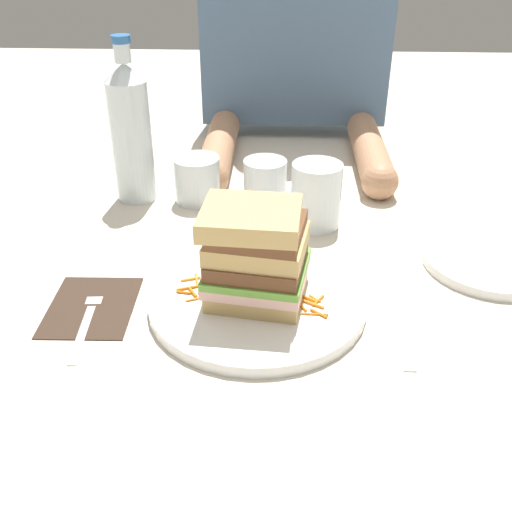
{
  "coord_description": "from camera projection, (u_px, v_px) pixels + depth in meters",
  "views": [
    {
      "loc": [
        0.03,
        -0.61,
        0.43
      ],
      "look_at": [
        -0.0,
        0.03,
        0.06
      ],
      "focal_mm": 41.76,
      "sensor_mm": 36.0,
      "label": 1
    }
  ],
  "objects": [
    {
      "name": "side_plate",
      "position": [
        491.0,
        260.0,
        0.82
      ],
      "size": [
        0.19,
        0.19,
        0.01
      ],
      "primitive_type": "cylinder",
      "color": "white",
      "rests_on": "ground_plane"
    },
    {
      "name": "carrot_shred_3",
      "position": [
        183.0,
        294.0,
        0.73
      ],
      "size": [
        0.02,
        0.01,
        0.0
      ],
      "primitive_type": "cylinder",
      "rotation": [
        0.0,
        1.57,
        6.14
      ],
      "color": "orange",
      "rests_on": "main_plate"
    },
    {
      "name": "carrot_shred_15",
      "position": [
        315.0,
        298.0,
        0.73
      ],
      "size": [
        0.02,
        0.02,
        0.0
      ],
      "primitive_type": "cylinder",
      "rotation": [
        0.0,
        1.57,
        5.46
      ],
      "color": "orange",
      "rests_on": "main_plate"
    },
    {
      "name": "main_plate",
      "position": [
        255.0,
        301.0,
        0.74
      ],
      "size": [
        0.27,
        0.27,
        0.02
      ],
      "primitive_type": "cylinder",
      "color": "white",
      "rests_on": "ground_plane"
    },
    {
      "name": "carrot_shred_0",
      "position": [
        191.0,
        279.0,
        0.76
      ],
      "size": [
        0.03,
        0.01,
        0.0
      ],
      "primitive_type": "cylinder",
      "rotation": [
        0.0,
        1.57,
        0.35
      ],
      "color": "orange",
      "rests_on": "main_plate"
    },
    {
      "name": "water_bottle",
      "position": [
        131.0,
        132.0,
        0.96
      ],
      "size": [
        0.07,
        0.07,
        0.26
      ],
      "color": "silver",
      "rests_on": "ground_plane"
    },
    {
      "name": "carrot_shred_1",
      "position": [
        213.0,
        285.0,
        0.75
      ],
      "size": [
        0.01,
        0.02,
        0.0
      ],
      "primitive_type": "cylinder",
      "rotation": [
        0.0,
        1.57,
        4.52
      ],
      "color": "orange",
      "rests_on": "main_plate"
    },
    {
      "name": "carrot_shred_13",
      "position": [
        319.0,
        313.0,
        0.7
      ],
      "size": [
        0.02,
        0.02,
        0.0
      ],
      "primitive_type": "cylinder",
      "rotation": [
        0.0,
        1.57,
        2.44
      ],
      "color": "orange",
      "rests_on": "main_plate"
    },
    {
      "name": "carrot_shred_2",
      "position": [
        189.0,
        288.0,
        0.75
      ],
      "size": [
        0.03,
        0.01,
        0.0
      ],
      "primitive_type": "cylinder",
      "rotation": [
        0.0,
        1.57,
        0.35
      ],
      "color": "orange",
      "rests_on": "main_plate"
    },
    {
      "name": "ground_plane",
      "position": [
        257.0,
        305.0,
        0.74
      ],
      "size": [
        3.0,
        3.0,
        0.0
      ],
      "primitive_type": "plane",
      "color": "beige"
    },
    {
      "name": "carrot_shred_11",
      "position": [
        318.0,
        301.0,
        0.72
      ],
      "size": [
        0.02,
        0.02,
        0.0
      ],
      "primitive_type": "cylinder",
      "rotation": [
        0.0,
        1.57,
        4.15
      ],
      "color": "orange",
      "rests_on": "main_plate"
    },
    {
      "name": "carrot_shred_10",
      "position": [
        313.0,
        304.0,
        0.72
      ],
      "size": [
        0.03,
        0.02,
        0.0
      ],
      "primitive_type": "cylinder",
      "rotation": [
        0.0,
        1.57,
        2.62
      ],
      "color": "orange",
      "rests_on": "main_plate"
    },
    {
      "name": "empty_tumbler_1",
      "position": [
        264.0,
        181.0,
        0.98
      ],
      "size": [
        0.07,
        0.07,
        0.07
      ],
      "primitive_type": "cylinder",
      "color": "silver",
      "rests_on": "ground_plane"
    },
    {
      "name": "carrot_shred_14",
      "position": [
        315.0,
        314.0,
        0.7
      ],
      "size": [
        0.03,
        0.0,
        0.0
      ],
      "primitive_type": "cylinder",
      "rotation": [
        0.0,
        1.57,
        6.26
      ],
      "color": "orange",
      "rests_on": "main_plate"
    },
    {
      "name": "carrot_shred_8",
      "position": [
        197.0,
        280.0,
        0.76
      ],
      "size": [
        0.01,
        0.03,
        0.0
      ],
      "primitive_type": "cylinder",
      "rotation": [
        0.0,
        1.57,
        1.79
      ],
      "color": "orange",
      "rests_on": "main_plate"
    },
    {
      "name": "juice_glass",
      "position": [
        316.0,
        199.0,
        0.91
      ],
      "size": [
        0.08,
        0.08,
        0.1
      ],
      "color": "white",
      "rests_on": "ground_plane"
    },
    {
      "name": "carrot_shred_9",
      "position": [
        301.0,
        305.0,
        0.71
      ],
      "size": [
        0.01,
        0.03,
        0.0
      ],
      "primitive_type": "cylinder",
      "rotation": [
        0.0,
        1.57,
        2.04
      ],
      "color": "orange",
      "rests_on": "main_plate"
    },
    {
      "name": "sandwich",
      "position": [
        254.0,
        255.0,
        0.7
      ],
      "size": [
        0.13,
        0.13,
        0.12
      ],
      "color": "tan",
      "rests_on": "main_plate"
    },
    {
      "name": "carrot_shred_4",
      "position": [
        192.0,
        294.0,
        0.73
      ],
      "size": [
        0.01,
        0.02,
        0.0
      ],
      "primitive_type": "cylinder",
      "rotation": [
        0.0,
        1.57,
        2.11
      ],
      "color": "orange",
      "rests_on": "main_plate"
    },
    {
      "name": "diner_across",
      "position": [
        297.0,
        0.0,
        1.16
      ],
      "size": [
        0.38,
        0.48,
        0.58
      ],
      "color": "tan",
      "rests_on": "ground_plane"
    },
    {
      "name": "fork",
      "position": [
        88.0,
        315.0,
        0.72
      ],
      "size": [
        0.03,
        0.17,
        0.0
      ],
      "color": "silver",
      "rests_on": "napkin_dark"
    },
    {
      "name": "carrot_shred_6",
      "position": [
        205.0,
        294.0,
        0.74
      ],
      "size": [
        0.02,
        0.0,
        0.0
      ],
      "primitive_type": "cylinder",
      "rotation": [
        0.0,
        1.57,
        3.19
      ],
      "color": "orange",
      "rests_on": "main_plate"
    },
    {
      "name": "carrot_shred_5",
      "position": [
        194.0,
        286.0,
        0.75
      ],
      "size": [
        0.03,
        0.01,
        0.0
      ],
      "primitive_type": "cylinder",
      "rotation": [
        0.0,
        1.57,
        0.34
      ],
      "color": "orange",
      "rests_on": "main_plate"
    },
    {
      "name": "carrot_shred_12",
      "position": [
        309.0,
        299.0,
        0.73
      ],
      "size": [
        0.02,
        0.01,
        0.0
      ],
      "primitive_type": "cylinder",
      "rotation": [
        0.0,
        1.57,
        2.59
      ],
      "color": "orange",
      "rests_on": "main_plate"
    },
    {
      "name": "napkin_dark",
      "position": [
        92.0,
        306.0,
        0.74
      ],
      "size": [
        0.11,
        0.13,
        0.0
      ],
      "primitive_type": "cube",
      "rotation": [
        0.0,
        0.0,
        0.02
      ],
      "color": "#38281E",
      "rests_on": "ground_plane"
    },
    {
      "name": "knife",
      "position": [
        397.0,
        319.0,
        0.72
      ],
      "size": [
        0.02,
        0.2,
        0.0
      ],
      "color": "silver",
      "rests_on": "ground_plane"
    },
    {
      "name": "carrot_shred_7",
      "position": [
        197.0,
        299.0,
        0.73
      ],
      "size": [
        0.03,
        0.01,
        0.0
      ],
      "primitive_type": "cylinder",
      "rotation": [
        0.0,
        1.57,
        0.39
      ],
      "color": "orange",
      "rests_on": "main_plate"
    },
    {
      "name": "empty_tumbler_0",
      "position": [
        197.0,
        180.0,
        0.99
      ],
      "size": [
        0.08,
        0.08,
        0.08
      ],
      "primitive_type": "cylinder",
      "color": "silver",
      "rests_on": "ground_plane"
    }
  ]
}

